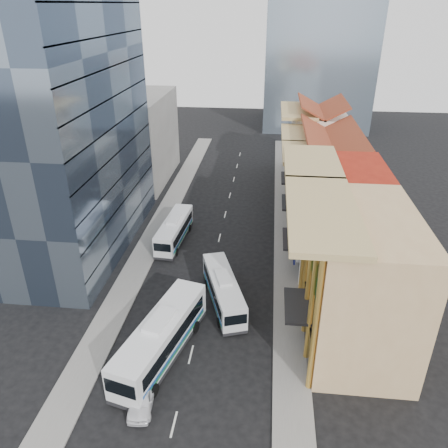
# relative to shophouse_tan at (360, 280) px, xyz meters

# --- Properties ---
(ground) EXTENTS (200.00, 200.00, 0.00)m
(ground) POSITION_rel_shophouse_tan_xyz_m (-14.00, -5.00, -6.00)
(ground) COLOR black
(ground) RESTS_ON ground
(sidewalk_right) EXTENTS (3.00, 90.00, 0.15)m
(sidewalk_right) POSITION_rel_shophouse_tan_xyz_m (-5.50, 17.00, -5.92)
(sidewalk_right) COLOR slate
(sidewalk_right) RESTS_ON ground
(sidewalk_left) EXTENTS (3.00, 90.00, 0.15)m
(sidewalk_left) POSITION_rel_shophouse_tan_xyz_m (-22.50, 17.00, -5.92)
(sidewalk_left) COLOR slate
(sidewalk_left) RESTS_ON ground
(shophouse_tan) EXTENTS (8.00, 14.00, 12.00)m
(shophouse_tan) POSITION_rel_shophouse_tan_xyz_m (0.00, 0.00, 0.00)
(shophouse_tan) COLOR tan
(shophouse_tan) RESTS_ON ground
(shophouse_red) EXTENTS (8.00, 10.00, 12.00)m
(shophouse_red) POSITION_rel_shophouse_tan_xyz_m (0.00, 12.00, 0.00)
(shophouse_red) COLOR #9F2211
(shophouse_red) RESTS_ON ground
(shophouse_cream_near) EXTENTS (8.00, 9.00, 10.00)m
(shophouse_cream_near) POSITION_rel_shophouse_tan_xyz_m (0.00, 21.50, -1.00)
(shophouse_cream_near) COLOR silver
(shophouse_cream_near) RESTS_ON ground
(shophouse_cream_mid) EXTENTS (8.00, 9.00, 10.00)m
(shophouse_cream_mid) POSITION_rel_shophouse_tan_xyz_m (0.00, 30.50, -1.00)
(shophouse_cream_mid) COLOR silver
(shophouse_cream_mid) RESTS_ON ground
(shophouse_cream_far) EXTENTS (8.00, 12.00, 11.00)m
(shophouse_cream_far) POSITION_rel_shophouse_tan_xyz_m (0.00, 41.00, -0.50)
(shophouse_cream_far) COLOR silver
(shophouse_cream_far) RESTS_ON ground
(office_tower) EXTENTS (12.00, 26.00, 30.00)m
(office_tower) POSITION_rel_shophouse_tan_xyz_m (-31.00, 14.00, 9.00)
(office_tower) COLOR #39465A
(office_tower) RESTS_ON ground
(office_block_far) EXTENTS (10.00, 18.00, 14.00)m
(office_block_far) POSITION_rel_shophouse_tan_xyz_m (-30.00, 37.00, 1.00)
(office_block_far) COLOR gray
(office_block_far) RESTS_ON ground
(bus_left_near) EXTENTS (5.96, 12.85, 4.01)m
(bus_left_near) POSITION_rel_shophouse_tan_xyz_m (-16.37, -4.36, -3.99)
(bus_left_near) COLOR silver
(bus_left_near) RESTS_ON ground
(bus_left_far) EXTENTS (3.05, 10.26, 3.25)m
(bus_left_far) POSITION_rel_shophouse_tan_xyz_m (-19.50, 15.49, -4.38)
(bus_left_far) COLOR silver
(bus_left_far) RESTS_ON ground
(bus_right) EXTENTS (5.51, 10.43, 3.27)m
(bus_right) POSITION_rel_shophouse_tan_xyz_m (-12.00, 3.41, -4.36)
(bus_right) COLOR silver
(bus_right) RESTS_ON ground
(sedan_left) EXTENTS (2.08, 4.38, 1.44)m
(sedan_left) POSITION_rel_shophouse_tan_xyz_m (-16.67, -9.59, -5.28)
(sedan_left) COLOR white
(sedan_left) RESTS_ON ground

